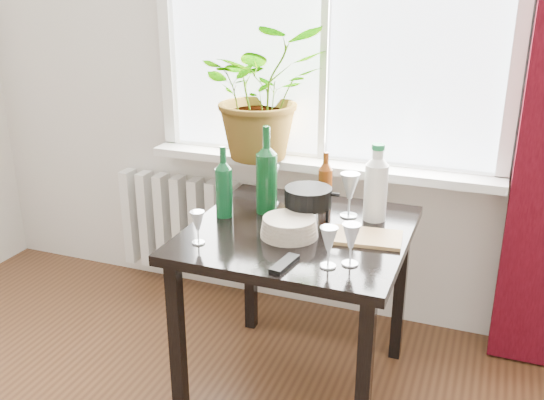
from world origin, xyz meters
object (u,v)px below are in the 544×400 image
at_px(wine_bottle_right, 267,169).
at_px(wineglass_front_right, 329,247).
at_px(plate_stack, 289,227).
at_px(tv_remote, 285,264).
at_px(wineglass_far_right, 351,244).
at_px(wineglass_back_left, 271,184).
at_px(radiator, 189,225).
at_px(fondue_pot, 308,205).
at_px(bottle_amber, 325,180).
at_px(potted_plant, 263,92).
at_px(cleaning_bottle, 376,181).
at_px(wine_bottle_left, 224,182).
at_px(cutting_board, 366,237).
at_px(table, 298,250).
at_px(wineglass_front_left, 198,227).
at_px(wineglass_back_center, 349,194).

height_order(wine_bottle_right, wineglass_front_right, wine_bottle_right).
xyz_separation_m(plate_stack, tv_remote, (0.07, -0.25, -0.03)).
relative_size(wineglass_far_right, wineglass_back_left, 0.86).
bearing_deg(radiator, fondue_pot, -32.64).
height_order(bottle_amber, tv_remote, bottle_amber).
height_order(potted_plant, cleaning_bottle, potted_plant).
distance_m(wine_bottle_right, wineglass_back_left, 0.14).
xyz_separation_m(wine_bottle_left, cleaning_bottle, (0.59, 0.18, 0.01)).
xyz_separation_m(tv_remote, cutting_board, (0.21, 0.32, -0.00)).
relative_size(wine_bottle_left, tv_remote, 2.01).
distance_m(wineglass_far_right, tv_remote, 0.24).
bearing_deg(plate_stack, wine_bottle_left, 162.78).
height_order(table, cleaning_bottle, cleaning_bottle).
height_order(wineglass_back_left, wineglass_front_left, wineglass_back_left).
xyz_separation_m(wine_bottle_left, wineglass_far_right, (0.60, -0.25, -0.07)).
bearing_deg(wine_bottle_right, wineglass_back_center, 12.63).
relative_size(wine_bottle_left, wineglass_back_left, 1.68).
relative_size(cleaning_bottle, wineglass_back_center, 1.71).
xyz_separation_m(wineglass_front_right, wineglass_far_right, (0.07, 0.04, 0.00)).
height_order(radiator, wineglass_back_left, wineglass_back_left).
xyz_separation_m(radiator, tv_remote, (0.91, -0.96, 0.37)).
bearing_deg(table, wine_bottle_left, 176.38).
bearing_deg(cutting_board, wineglass_far_right, -91.25).
height_order(cleaning_bottle, wineglass_front_left, cleaning_bottle).
distance_m(wine_bottle_left, tv_remote, 0.54).
relative_size(plate_stack, tv_remote, 1.49).
height_order(radiator, wineglass_back_center, wineglass_back_center).
relative_size(plate_stack, fondue_pot, 1.02).
height_order(wineglass_back_left, fondue_pot, wineglass_back_left).
height_order(wineglass_far_right, plate_stack, wineglass_far_right).
bearing_deg(tv_remote, wine_bottle_right, 126.37).
bearing_deg(fondue_pot, wineglass_back_left, 123.63).
height_order(table, wineglass_back_center, wineglass_back_center).
relative_size(wineglass_back_center, tv_remote, 1.28).
relative_size(potted_plant, cleaning_bottle, 1.93).
relative_size(wine_bottle_left, wineglass_front_left, 2.33).
bearing_deg(bottle_amber, wineglass_back_left, -167.40).
bearing_deg(table, wineglass_back_center, 53.21).
xyz_separation_m(wine_bottle_right, wineglass_front_left, (-0.12, -0.39, -0.12)).
height_order(wine_bottle_left, wineglass_front_right, wine_bottle_left).
bearing_deg(plate_stack, wineglass_far_right, -29.13).
distance_m(radiator, tv_remote, 1.37).
bearing_deg(fondue_pot, wineglass_far_right, -73.46).
bearing_deg(tv_remote, potted_plant, 124.10).
bearing_deg(wineglass_back_center, wineglass_front_right, -84.30).
bearing_deg(wineglass_back_center, radiator, 156.82).
bearing_deg(potted_plant, fondue_pot, -51.03).
bearing_deg(cutting_board, table, 179.77).
height_order(potted_plant, tv_remote, potted_plant).
height_order(bottle_amber, wineglass_front_left, bottle_amber).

